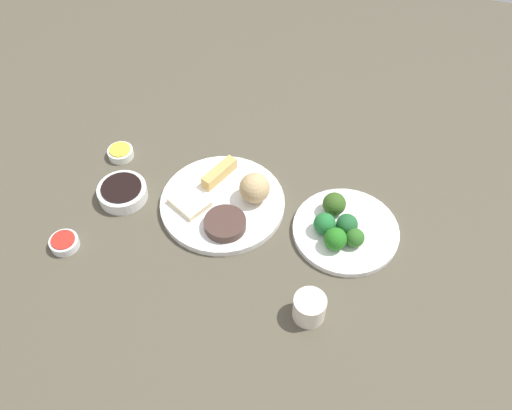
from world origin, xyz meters
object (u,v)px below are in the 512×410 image
at_px(broccoli_plate, 346,231).
at_px(soy_sauce_bowl, 123,193).
at_px(sauce_ramekin_hot_mustard, 121,153).
at_px(teacup, 309,308).
at_px(main_plate, 223,203).
at_px(sauce_ramekin_sweet_and_sour, 64,243).

relative_size(broccoli_plate, soy_sauce_bowl, 2.07).
bearing_deg(sauce_ramekin_hot_mustard, teacup, -118.36).
relative_size(main_plate, sauce_ramekin_sweet_and_sour, 4.56).
xyz_separation_m(soy_sauce_bowl, sauce_ramekin_hot_mustard, (0.12, 0.06, -0.01)).
bearing_deg(sauce_ramekin_hot_mustard, main_plate, -104.91).
height_order(sauce_ramekin_hot_mustard, teacup, teacup).
height_order(broccoli_plate, sauce_ramekin_sweet_and_sour, sauce_ramekin_sweet_and_sour).
xyz_separation_m(broccoli_plate, teacup, (-0.22, 0.03, 0.02)).
distance_m(soy_sauce_bowl, sauce_ramekin_hot_mustard, 0.13).
height_order(soy_sauce_bowl, teacup, teacup).
xyz_separation_m(sauce_ramekin_hot_mustard, teacup, (-0.29, -0.54, 0.02)).
bearing_deg(soy_sauce_bowl, broccoli_plate, -84.92).
xyz_separation_m(broccoli_plate, sauce_ramekin_sweet_and_sour, (-0.21, 0.57, 0.00)).
bearing_deg(teacup, broccoli_plate, -8.13).
relative_size(sauce_ramekin_hot_mustard, teacup, 0.96).
bearing_deg(sauce_ramekin_hot_mustard, sauce_ramekin_sweet_and_sour, -179.92).
distance_m(broccoli_plate, sauce_ramekin_sweet_and_sour, 0.60).
bearing_deg(main_plate, sauce_ramekin_sweet_and_sour, 125.18).
xyz_separation_m(broccoli_plate, sauce_ramekin_hot_mustard, (0.07, 0.57, 0.00)).
bearing_deg(broccoli_plate, teacup, 171.87).
height_order(broccoli_plate, sauce_ramekin_hot_mustard, sauce_ramekin_hot_mustard).
height_order(broccoli_plate, teacup, teacup).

